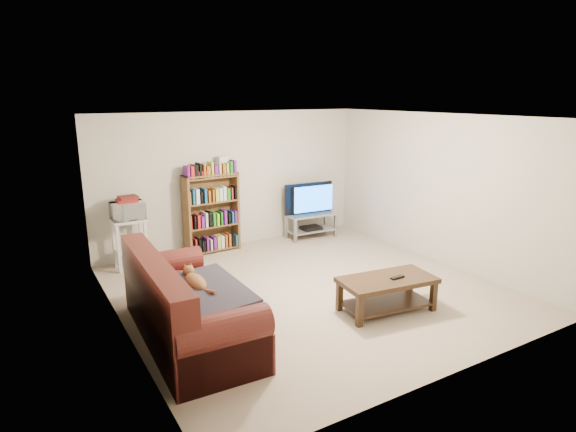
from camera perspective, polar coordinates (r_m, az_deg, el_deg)
floor at (r=6.88m, az=2.44°, el=-8.70°), size 5.00×5.00×0.00m
ceiling at (r=6.35m, az=2.67°, el=11.68°), size 5.00×5.00×0.00m
wall_back at (r=8.67m, az=-6.54°, el=4.31°), size 5.00×0.00×5.00m
wall_front at (r=4.71m, az=19.50°, el=-4.96°), size 5.00×0.00×5.00m
wall_left at (r=5.59m, az=-19.45°, el=-1.97°), size 0.00×5.00×5.00m
wall_right at (r=8.13m, az=17.50°, el=3.07°), size 0.00×5.00×5.00m
sofa at (r=5.58m, az=-12.47°, el=-10.94°), size 1.07×2.33×0.98m
blanket at (r=5.40m, az=-10.16°, el=-9.05°), size 0.94×1.19×0.19m
cat at (r=5.56m, az=-10.89°, el=-7.71°), size 0.27×0.63×0.19m
coffee_table at (r=6.27m, az=11.64°, el=-8.34°), size 1.28×0.75×0.44m
remote at (r=6.23m, az=12.83°, el=-7.11°), size 0.20×0.06×0.02m
tv_stand at (r=9.21m, az=2.74°, el=-0.64°), size 0.96×0.47×0.47m
television at (r=9.11m, az=2.77°, el=2.05°), size 1.02×0.19×0.58m
dvd_player at (r=9.24m, az=2.73°, el=-1.42°), size 0.39×0.28×0.06m
bookshelf at (r=8.40m, az=-9.05°, el=0.46°), size 0.97×0.35×1.38m
shelf_clutter at (r=8.30m, az=-8.68°, el=5.74°), size 0.70×0.25×0.28m
microwave_stand at (r=7.93m, az=-18.24°, el=-2.38°), size 0.51×0.37×0.80m
microwave at (r=7.82m, az=-18.48°, el=0.60°), size 0.50×0.34×0.27m
game_boxes at (r=7.79m, az=-18.57°, el=1.76°), size 0.30×0.26×0.05m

